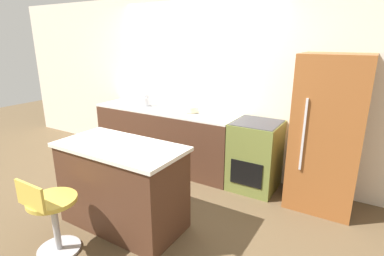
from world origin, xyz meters
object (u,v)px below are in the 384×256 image
at_px(oven_range, 255,156).
at_px(stool_chair, 52,215).
at_px(mixing_bowl, 191,109).
at_px(refrigerator, 327,134).
at_px(kettle, 147,101).

bearing_deg(oven_range, stool_chair, -117.31).
relative_size(oven_range, mixing_bowl, 4.12).
xyz_separation_m(refrigerator, kettle, (-2.70, 0.03, 0.11)).
bearing_deg(stool_chair, kettle, 107.24).
relative_size(stool_chair, mixing_bowl, 3.53).
bearing_deg(oven_range, refrigerator, -0.45).
height_order(oven_range, mixing_bowl, mixing_bowl).
relative_size(oven_range, kettle, 4.38).
distance_m(stool_chair, kettle, 2.44).
bearing_deg(stool_chair, refrigerator, 48.12).
bearing_deg(refrigerator, oven_range, 179.55).
height_order(refrigerator, kettle, refrigerator).
height_order(stool_chair, mixing_bowl, mixing_bowl).
height_order(oven_range, stool_chair, oven_range).
bearing_deg(stool_chair, mixing_bowl, 86.59).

